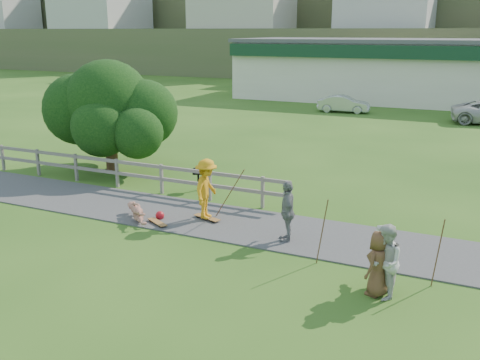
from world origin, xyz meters
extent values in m
plane|color=#2A5317|center=(0.00, 0.00, 0.00)|extent=(260.00, 260.00, 0.00)
cube|color=#3A3B3D|center=(0.00, 1.50, 0.02)|extent=(34.00, 3.00, 0.04)
cube|color=slate|center=(-10.00, 3.30, 0.55)|extent=(0.10, 0.10, 1.10)
cube|color=slate|center=(-8.00, 3.30, 0.55)|extent=(0.10, 0.10, 1.10)
cube|color=slate|center=(-6.00, 3.30, 0.55)|extent=(0.10, 0.10, 1.10)
cube|color=slate|center=(-4.00, 3.30, 0.55)|extent=(0.10, 0.10, 1.10)
cube|color=slate|center=(-2.00, 3.30, 0.55)|extent=(0.10, 0.10, 1.10)
cube|color=slate|center=(0.00, 3.30, 0.55)|extent=(0.10, 0.10, 1.10)
cube|color=slate|center=(2.00, 3.30, 0.55)|extent=(0.10, 0.10, 1.10)
cube|color=slate|center=(-4.50, 3.30, 1.00)|extent=(15.00, 0.08, 0.12)
cube|color=slate|center=(-4.50, 3.30, 0.55)|extent=(15.00, 0.08, 0.12)
cube|color=silver|center=(4.00, 35.00, 2.40)|extent=(32.00, 10.00, 4.80)
cube|color=#143923|center=(4.00, 29.80, 4.20)|extent=(32.00, 0.60, 1.00)
cube|color=#525257|center=(4.00, 35.00, 4.95)|extent=(32.50, 10.50, 0.30)
cube|color=#4F5E37|center=(0.00, 55.00, 3.00)|extent=(220.00, 14.00, 6.00)
cube|color=#4F5E37|center=(0.00, 68.00, 6.50)|extent=(220.00, 14.00, 13.00)
imported|color=orange|center=(0.89, 1.42, 0.94)|extent=(0.84, 1.29, 1.89)
imported|color=tan|center=(-1.10, 0.52, 0.29)|extent=(1.35, 1.42, 0.58)
imported|color=#B8B9B4|center=(6.86, -1.33, 0.86)|extent=(0.87, 0.99, 1.71)
imported|color=gray|center=(3.75, 0.89, 0.89)|extent=(0.78, 1.12, 1.77)
imported|color=brown|center=(6.70, -1.27, 0.76)|extent=(0.69, 0.86, 1.52)
imported|color=white|center=(6.70, -0.83, 0.77)|extent=(0.62, 1.47, 1.54)
imported|color=#B5B7BD|center=(-1.05, 25.99, 0.61)|extent=(3.86, 1.73, 1.23)
sphere|color=#A9131D|center=(-0.50, 0.87, 0.14)|extent=(0.28, 0.28, 0.28)
cylinder|color=brown|center=(1.49, 1.82, 0.99)|extent=(0.03, 0.03, 1.98)
cylinder|color=brown|center=(5.08, -0.21, 0.88)|extent=(0.03, 0.03, 1.77)
cylinder|color=brown|center=(7.86, -0.31, 0.85)|extent=(0.03, 0.03, 1.69)
camera|label=1|loc=(8.53, -12.52, 5.78)|focal=40.00mm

